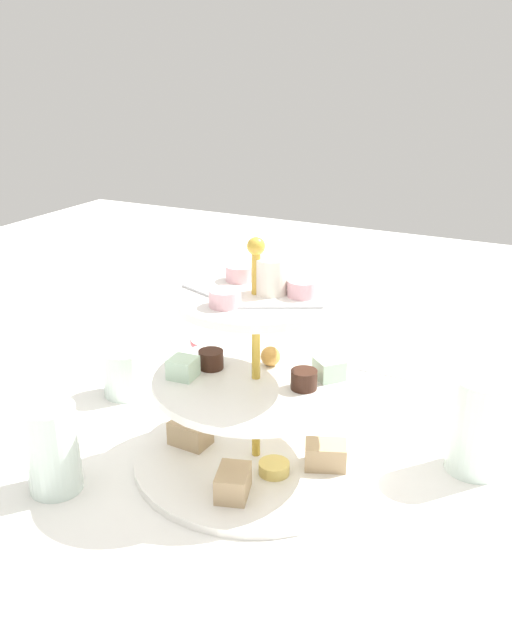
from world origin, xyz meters
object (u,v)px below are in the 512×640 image
butter_knife_right (356,367)px  water_glass_tall_right (479,425)px  teacup_with_saucer (210,355)px  water_glass_mid_back (52,449)px  tiered_serving_stand (257,399)px  water_glass_short_left (125,372)px

butter_knife_right → water_glass_tall_right: bearing=136.2°
teacup_with_saucer → water_glass_mid_back: (0.01, -0.36, 0.03)m
butter_knife_right → tiered_serving_stand: bearing=85.9°
water_glass_tall_right → water_glass_mid_back: bearing=-148.5°
tiered_serving_stand → teacup_with_saucer: (-0.18, 0.20, -0.06)m
water_glass_short_left → teacup_with_saucer: water_glass_short_left is taller
tiered_serving_stand → water_glass_tall_right: bearing=23.4°
tiered_serving_stand → water_glass_tall_right: (0.24, 0.10, -0.03)m
tiered_serving_stand → water_glass_tall_right: tiered_serving_stand is taller
water_glass_tall_right → water_glass_short_left: 0.49m
water_glass_tall_right → water_glass_short_left: water_glass_tall_right is taller
water_glass_short_left → water_glass_mid_back: water_glass_mid_back is taller
tiered_serving_stand → water_glass_mid_back: bearing=-139.5°
water_glass_short_left → butter_knife_right: 0.36m
water_glass_short_left → butter_knife_right: bearing=41.1°
water_glass_tall_right → water_glass_mid_back: size_ratio=1.14×
water_glass_short_left → teacup_with_saucer: 0.14m
tiered_serving_stand → butter_knife_right: size_ratio=1.73×
tiered_serving_stand → teacup_with_saucer: tiered_serving_stand is taller
water_glass_short_left → teacup_with_saucer: size_ratio=0.77×
teacup_with_saucer → butter_knife_right: 0.23m
tiered_serving_stand → teacup_with_saucer: bearing=132.3°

